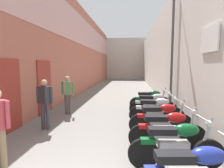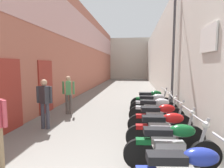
{
  "view_description": "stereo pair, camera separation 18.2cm",
  "coord_description": "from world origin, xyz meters",
  "views": [
    {
      "loc": [
        0.88,
        -1.38,
        2.0
      ],
      "look_at": [
        0.21,
        4.99,
        1.32
      ],
      "focal_mm": 28.3,
      "sensor_mm": 36.0,
      "label": 1
    },
    {
      "loc": [
        1.06,
        -1.35,
        2.0
      ],
      "look_at": [
        0.21,
        4.99,
        1.32
      ],
      "focal_mm": 28.3,
      "sensor_mm": 36.0,
      "label": 2
    }
  ],
  "objects": [
    {
      "name": "pedestrian_mid_alley",
      "position": [
        -1.75,
        3.74,
        0.92
      ],
      "size": [
        0.52,
        0.33,
        1.57
      ],
      "color": "#383842",
      "rests_on": "ground"
    },
    {
      "name": "street_lamp",
      "position": [
        2.48,
        6.17,
        2.93
      ],
      "size": [
        0.79,
        0.18,
        5.06
      ],
      "color": "#47474C",
      "rests_on": "ground"
    },
    {
      "name": "pedestrian_further_down",
      "position": [
        -1.65,
        5.47,
        0.92
      ],
      "size": [
        0.52,
        0.39,
        1.57
      ],
      "color": "#564C47",
      "rests_on": "ground"
    },
    {
      "name": "motorcycle_seventh",
      "position": [
        1.78,
        6.44,
        0.5
      ],
      "size": [
        1.85,
        0.58,
        1.04
      ],
      "color": "black",
      "rests_on": "ground"
    },
    {
      "name": "motorcycle_second",
      "position": [
        1.78,
        1.97,
        0.5
      ],
      "size": [
        1.85,
        0.58,
        1.04
      ],
      "color": "black",
      "rests_on": "ground"
    },
    {
      "name": "motorcycle_sixth",
      "position": [
        1.78,
        5.53,
        0.5
      ],
      "size": [
        1.85,
        0.58,
        1.04
      ],
      "color": "black",
      "rests_on": "ground"
    },
    {
      "name": "motorcycle_fourth",
      "position": [
        1.78,
        3.69,
        0.5
      ],
      "size": [
        1.85,
        0.58,
        1.04
      ],
      "color": "black",
      "rests_on": "ground"
    },
    {
      "name": "building_left",
      "position": [
        -2.91,
        12.38,
        3.16
      ],
      "size": [
        0.45,
        24.87,
        6.27
      ],
      "color": "#B76651",
      "rests_on": "ground"
    },
    {
      "name": "motorcycle_third",
      "position": [
        1.78,
        2.78,
        0.5
      ],
      "size": [
        1.85,
        0.58,
        1.04
      ],
      "color": "black",
      "rests_on": "ground"
    },
    {
      "name": "ground_plane",
      "position": [
        0.0,
        10.44,
        0.0
      ],
      "size": [
        40.87,
        40.87,
        0.0
      ],
      "primitive_type": "plane",
      "color": "slate"
    },
    {
      "name": "building_right",
      "position": [
        2.92,
        12.43,
        2.67
      ],
      "size": [
        0.45,
        24.87,
        5.34
      ],
      "color": "beige",
      "rests_on": "ground"
    },
    {
      "name": "motorcycle_fifth",
      "position": [
        1.78,
        4.62,
        0.5
      ],
      "size": [
        1.85,
        0.58,
        1.04
      ],
      "color": "black",
      "rests_on": "ground"
    },
    {
      "name": "building_far_end",
      "position": [
        0.0,
        25.87,
        3.0
      ],
      "size": [
        8.43,
        2.0,
        6.0
      ],
      "primitive_type": "cube",
      "color": "beige",
      "rests_on": "ground"
    }
  ]
}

